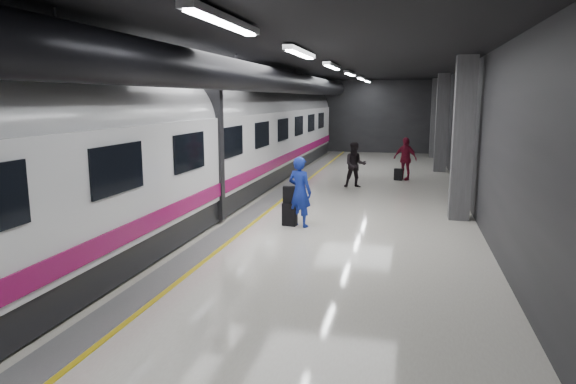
# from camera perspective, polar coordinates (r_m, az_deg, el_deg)

# --- Properties ---
(ground) EXTENTS (40.00, 40.00, 0.00)m
(ground) POSITION_cam_1_polar(r_m,az_deg,el_deg) (13.68, -0.28, -3.85)
(ground) COLOR silver
(ground) RESTS_ON ground
(platform_hall) EXTENTS (10.02, 40.02, 4.51)m
(platform_hall) POSITION_cam_1_polar(r_m,az_deg,el_deg) (14.26, -0.52, 11.08)
(platform_hall) COLOR black
(platform_hall) RESTS_ON ground
(train) EXTENTS (3.05, 38.00, 4.05)m
(train) POSITION_cam_1_polar(r_m,az_deg,el_deg) (14.43, -12.97, 4.97)
(train) COLOR black
(train) RESTS_ON ground
(traveler_main) EXTENTS (0.80, 0.67, 1.87)m
(traveler_main) POSITION_cam_1_polar(r_m,az_deg,el_deg) (13.51, 1.32, 0.02)
(traveler_main) COLOR #1720B1
(traveler_main) RESTS_ON ground
(suitcase_main) EXTENTS (0.40, 0.28, 0.61)m
(suitcase_main) POSITION_cam_1_polar(r_m,az_deg,el_deg) (13.71, 0.19, -2.50)
(suitcase_main) COLOR black
(suitcase_main) RESTS_ON ground
(shoulder_bag) EXTENTS (0.35, 0.22, 0.45)m
(shoulder_bag) POSITION_cam_1_polar(r_m,az_deg,el_deg) (13.64, 0.14, -0.30)
(shoulder_bag) COLOR black
(shoulder_bag) RESTS_ON suitcase_main
(traveler_far_a) EXTENTS (0.96, 0.82, 1.74)m
(traveler_far_a) POSITION_cam_1_polar(r_m,az_deg,el_deg) (19.72, 7.46, 3.00)
(traveler_far_a) COLOR black
(traveler_far_a) RESTS_ON ground
(traveler_far_b) EXTENTS (1.12, 0.87, 1.78)m
(traveler_far_b) POSITION_cam_1_polar(r_m,az_deg,el_deg) (22.03, 12.88, 3.65)
(traveler_far_b) COLOR maroon
(traveler_far_b) RESTS_ON ground
(suitcase_far) EXTENTS (0.36, 0.26, 0.49)m
(suitcase_far) POSITION_cam_1_polar(r_m,az_deg,el_deg) (21.89, 12.16, 1.93)
(suitcase_far) COLOR black
(suitcase_far) RESTS_ON ground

